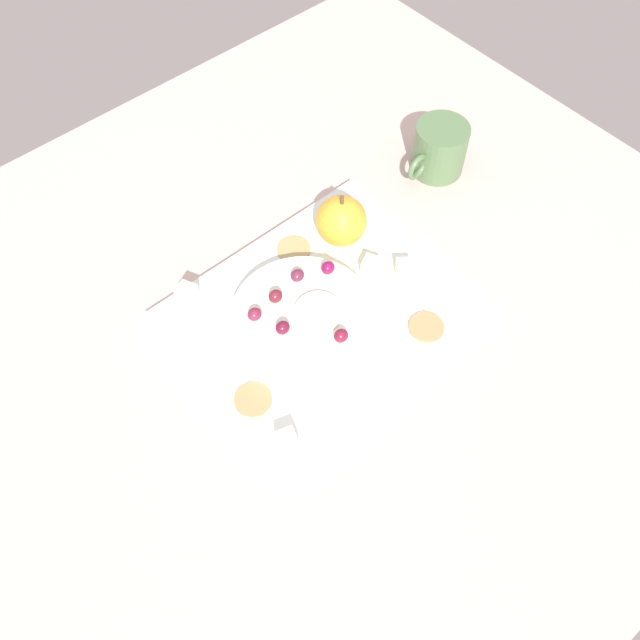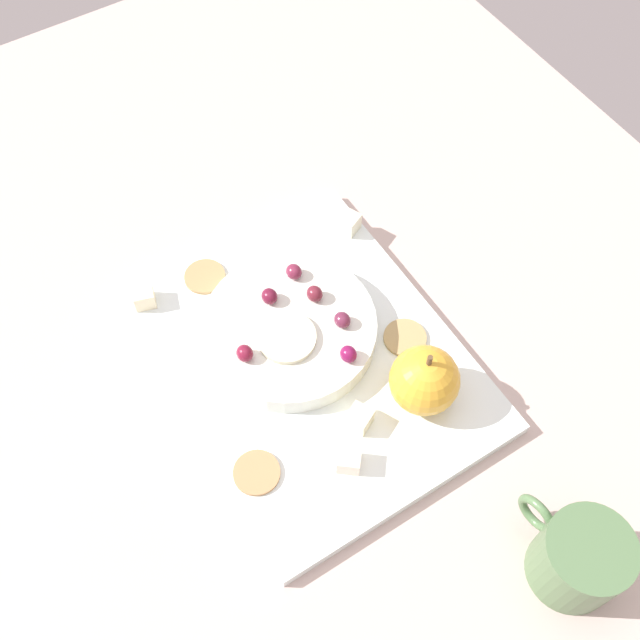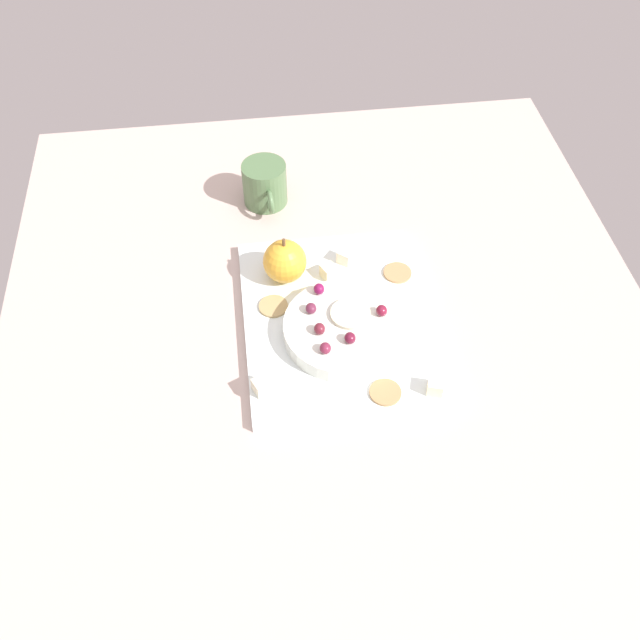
% 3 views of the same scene
% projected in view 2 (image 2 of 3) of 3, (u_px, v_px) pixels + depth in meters
% --- Properties ---
extents(table, '(1.20, 1.00, 0.04)m').
position_uv_depth(table, '(299.00, 336.00, 0.83)').
color(table, '#C1A9A0').
rests_on(table, ground).
extents(platter, '(0.35, 0.28, 0.01)m').
position_uv_depth(platter, '(312.00, 361.00, 0.79)').
color(platter, white).
rests_on(platter, table).
extents(serving_dish, '(0.18, 0.18, 0.02)m').
position_uv_depth(serving_dish, '(290.00, 329.00, 0.78)').
color(serving_dish, silver).
rests_on(serving_dish, platter).
extents(apple_whole, '(0.07, 0.07, 0.07)m').
position_uv_depth(apple_whole, '(424.00, 380.00, 0.73)').
color(apple_whole, gold).
rests_on(apple_whole, platter).
extents(apple_stem, '(0.01, 0.01, 0.01)m').
position_uv_depth(apple_stem, '(430.00, 360.00, 0.69)').
color(apple_stem, brown).
rests_on(apple_stem, apple_whole).
extents(cheese_cube_0, '(0.03, 0.03, 0.02)m').
position_uv_depth(cheese_cube_0, '(348.00, 223.00, 0.86)').
color(cheese_cube_0, '#EBEBC8').
rests_on(cheese_cube_0, platter).
extents(cheese_cube_1, '(0.03, 0.03, 0.02)m').
position_uv_depth(cheese_cube_1, '(349.00, 460.00, 0.71)').
color(cheese_cube_1, '#F9E3C9').
rests_on(cheese_cube_1, platter).
extents(cheese_cube_2, '(0.03, 0.03, 0.02)m').
position_uv_depth(cheese_cube_2, '(144.00, 297.00, 0.81)').
color(cheese_cube_2, '#F9EDC0').
rests_on(cheese_cube_2, platter).
extents(cheese_cube_3, '(0.03, 0.03, 0.02)m').
position_uv_depth(cheese_cube_3, '(359.00, 419.00, 0.73)').
color(cheese_cube_3, '#F5EDC1').
rests_on(cheese_cube_3, platter).
extents(cracker_0, '(0.04, 0.04, 0.00)m').
position_uv_depth(cracker_0, '(205.00, 277.00, 0.83)').
color(cracker_0, tan).
rests_on(cracker_0, platter).
extents(cracker_1, '(0.04, 0.04, 0.00)m').
position_uv_depth(cracker_1, '(257.00, 473.00, 0.71)').
color(cracker_1, tan).
rests_on(cracker_1, platter).
extents(cracker_2, '(0.04, 0.04, 0.00)m').
position_uv_depth(cracker_2, '(405.00, 338.00, 0.79)').
color(cracker_2, tan).
rests_on(cracker_2, platter).
extents(grape_0, '(0.02, 0.02, 0.02)m').
position_uv_depth(grape_0, '(245.00, 353.00, 0.75)').
color(grape_0, maroon).
rests_on(grape_0, serving_dish).
extents(grape_1, '(0.02, 0.02, 0.02)m').
position_uv_depth(grape_1, '(294.00, 272.00, 0.80)').
color(grape_1, maroon).
rests_on(grape_1, serving_dish).
extents(grape_2, '(0.02, 0.02, 0.02)m').
position_uv_depth(grape_2, '(348.00, 354.00, 0.75)').
color(grape_2, maroon).
rests_on(grape_2, serving_dish).
extents(grape_3, '(0.02, 0.02, 0.02)m').
position_uv_depth(grape_3, '(269.00, 296.00, 0.78)').
color(grape_3, maroon).
rests_on(grape_3, serving_dish).
extents(grape_4, '(0.02, 0.02, 0.02)m').
position_uv_depth(grape_4, '(312.00, 290.00, 0.78)').
color(grape_4, maroon).
rests_on(grape_4, serving_dish).
extents(grape_5, '(0.02, 0.02, 0.01)m').
position_uv_depth(grape_5, '(342.00, 320.00, 0.77)').
color(grape_5, '#63243C').
rests_on(grape_5, serving_dish).
extents(apple_slice_0, '(0.06, 0.06, 0.01)m').
position_uv_depth(apple_slice_0, '(287.00, 338.00, 0.76)').
color(apple_slice_0, beige).
rests_on(apple_slice_0, serving_dish).
extents(cup, '(0.11, 0.08, 0.08)m').
position_uv_depth(cup, '(579.00, 558.00, 0.65)').
color(cup, '#507147').
rests_on(cup, table).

